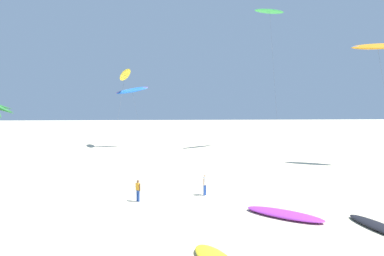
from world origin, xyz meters
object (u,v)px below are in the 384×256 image
at_px(person_near_left, 138,190).
at_px(flying_kite_3, 132,90).
at_px(flying_kite_4, 378,46).
at_px(flying_kite_2, 270,11).
at_px(grounded_kite_0, 284,214).
at_px(grounded_kite_1, 380,227).
at_px(person_foreground_walker, 205,184).
at_px(flying_kite_0, 125,75).

bearing_deg(person_near_left, flying_kite_3, 95.75).
height_order(flying_kite_4, person_near_left, flying_kite_4).
distance_m(flying_kite_2, grounded_kite_0, 41.92).
bearing_deg(flying_kite_3, grounded_kite_1, -66.43).
xyz_separation_m(flying_kite_2, grounded_kite_1, (-3.57, -38.01, -21.21)).
xyz_separation_m(flying_kite_3, person_near_left, (3.42, -33.95, -8.37)).
distance_m(grounded_kite_0, person_near_left, 10.72).
distance_m(grounded_kite_1, person_near_left, 16.27).
xyz_separation_m(grounded_kite_0, person_foreground_walker, (-4.58, 5.95, 0.75)).
distance_m(flying_kite_2, flying_kite_3, 24.91).
bearing_deg(flying_kite_0, person_near_left, -82.40).
height_order(flying_kite_0, grounded_kite_0, flying_kite_0).
xyz_separation_m(flying_kite_4, person_near_left, (-26.19, -14.23, -12.84)).
height_order(flying_kite_4, grounded_kite_0, flying_kite_4).
bearing_deg(flying_kite_3, person_foreground_walker, -75.18).
distance_m(flying_kite_3, flying_kite_4, 35.86).
bearing_deg(grounded_kite_0, flying_kite_2, 76.60).
xyz_separation_m(grounded_kite_0, person_near_left, (-9.74, 4.42, 0.71)).
bearing_deg(flying_kite_4, flying_kite_0, 146.41).
xyz_separation_m(flying_kite_4, grounded_kite_1, (-11.64, -21.47, -13.59)).
bearing_deg(person_foreground_walker, grounded_kite_1, -43.04).
xyz_separation_m(flying_kite_2, person_foreground_walker, (-12.96, -29.23, -20.43)).
height_order(flying_kite_0, person_near_left, flying_kite_0).
distance_m(flying_kite_4, person_near_left, 32.46).
distance_m(flying_kite_4, grounded_kite_0, 28.33).
distance_m(flying_kite_3, grounded_kite_0, 41.57).
distance_m(grounded_kite_0, grounded_kite_1, 5.58).
height_order(flying_kite_0, grounded_kite_1, flying_kite_0).
bearing_deg(grounded_kite_1, flying_kite_4, 61.55).
xyz_separation_m(flying_kite_0, person_foreground_walker, (9.79, -33.17, -10.85)).
height_order(flying_kite_2, grounded_kite_1, flying_kite_2).
distance_m(grounded_kite_1, person_foreground_walker, 12.88).
relative_size(flying_kite_2, flying_kite_3, 2.15).
bearing_deg(flying_kite_3, flying_kite_0, 148.30).
height_order(flying_kite_2, grounded_kite_0, flying_kite_2).
relative_size(flying_kite_4, grounded_kite_0, 2.81).
bearing_deg(flying_kite_0, person_foreground_walker, -73.55).
bearing_deg(grounded_kite_1, grounded_kite_0, 149.64).
distance_m(flying_kite_4, person_foreground_walker, 27.71).
height_order(grounded_kite_1, person_near_left, person_near_left).
relative_size(flying_kite_2, flying_kite_4, 1.54).
xyz_separation_m(flying_kite_0, grounded_kite_1, (19.19, -41.94, -11.62)).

